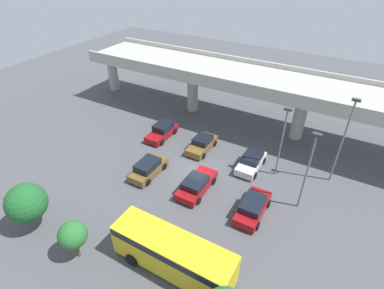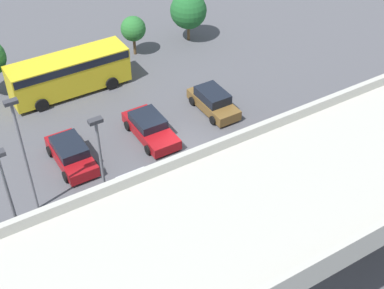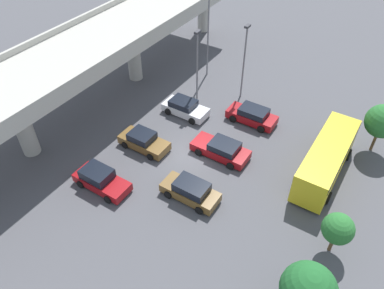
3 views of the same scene
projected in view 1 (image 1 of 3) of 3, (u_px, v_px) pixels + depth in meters
ground_plane at (196, 173)px, 30.14m from camera, size 90.12×90.12×0.00m
highway_overpass at (244, 81)px, 35.26m from camera, size 43.48×7.82×7.05m
parked_car_0 at (162, 131)px, 35.30m from camera, size 2.13×4.51×1.60m
parked_car_1 at (148, 168)px, 29.58m from camera, size 2.07×4.43×1.56m
parked_car_2 at (202, 144)px, 33.15m from camera, size 2.12×4.41×1.52m
parked_car_3 at (196, 184)px, 27.69m from camera, size 2.25×4.87×1.45m
parked_car_4 at (251, 162)px, 30.48m from camera, size 2.16×4.37×1.47m
parked_car_5 at (253, 207)px, 25.27m from camera, size 2.16×4.58×1.51m
shuttle_bus at (173, 252)px, 20.42m from camera, size 8.84×2.76×2.93m
lamp_post_near_aisle at (282, 137)px, 27.54m from camera, size 0.70×0.35×7.37m
lamp_post_mid_lot at (308, 166)px, 23.85m from camera, size 0.70×0.35×7.56m
lamp_post_by_overpass at (344, 136)px, 26.40m from camera, size 0.70×0.35×8.69m
tree_front_left at (26, 203)px, 22.93m from camera, size 3.11×3.11×4.28m
tree_front_centre at (73, 235)px, 20.94m from camera, size 2.05×2.05×3.34m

